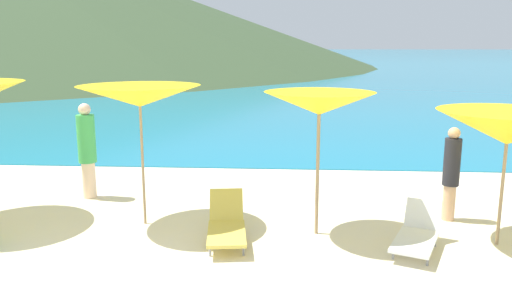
{
  "coord_description": "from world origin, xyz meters",
  "views": [
    {
      "loc": [
        2.54,
        -4.73,
        3.0
      ],
      "look_at": [
        1.97,
        4.34,
        1.2
      ],
      "focal_mm": 34.93,
      "sensor_mm": 36.0,
      "label": 1
    }
  ],
  "objects_px": {
    "lounge_chair_2": "(417,233)",
    "beachgoer_2": "(87,148)",
    "umbrella_5": "(508,128)",
    "cruise_ship": "(180,34)",
    "umbrella_3": "(140,96)",
    "lounge_chair_6": "(226,224)",
    "umbrella_4": "(319,104)",
    "beachgoer_1": "(451,171)"
  },
  "relations": [
    {
      "from": "umbrella_3",
      "to": "beachgoer_1",
      "type": "distance_m",
      "value": 5.43
    },
    {
      "from": "umbrella_4",
      "to": "beachgoer_1",
      "type": "distance_m",
      "value": 2.77
    },
    {
      "from": "umbrella_3",
      "to": "lounge_chair_6",
      "type": "relative_size",
      "value": 1.57
    },
    {
      "from": "umbrella_5",
      "to": "beachgoer_1",
      "type": "xyz_separation_m",
      "value": [
        -0.41,
        1.08,
        -0.93
      ]
    },
    {
      "from": "umbrella_3",
      "to": "lounge_chair_2",
      "type": "bearing_deg",
      "value": -10.78
    },
    {
      "from": "lounge_chair_6",
      "to": "beachgoer_2",
      "type": "bearing_deg",
      "value": 138.23
    },
    {
      "from": "lounge_chair_6",
      "to": "beachgoer_2",
      "type": "height_order",
      "value": "beachgoer_2"
    },
    {
      "from": "umbrella_3",
      "to": "lounge_chair_2",
      "type": "relative_size",
      "value": 1.68
    },
    {
      "from": "lounge_chair_2",
      "to": "lounge_chair_6",
      "type": "bearing_deg",
      "value": -159.4
    },
    {
      "from": "umbrella_3",
      "to": "beachgoer_2",
      "type": "distance_m",
      "value": 2.39
    },
    {
      "from": "lounge_chair_2",
      "to": "cruise_ship",
      "type": "height_order",
      "value": "cruise_ship"
    },
    {
      "from": "beachgoer_1",
      "to": "beachgoer_2",
      "type": "bearing_deg",
      "value": 79.75
    },
    {
      "from": "beachgoer_2",
      "to": "cruise_ship",
      "type": "relative_size",
      "value": 0.04
    },
    {
      "from": "lounge_chair_6",
      "to": "cruise_ship",
      "type": "xyz_separation_m",
      "value": [
        -46.61,
        213.94,
        7.64
      ]
    },
    {
      "from": "lounge_chair_2",
      "to": "cruise_ship",
      "type": "distance_m",
      "value": 219.86
    },
    {
      "from": "umbrella_3",
      "to": "beachgoer_2",
      "type": "height_order",
      "value": "umbrella_3"
    },
    {
      "from": "umbrella_5",
      "to": "cruise_ship",
      "type": "distance_m",
      "value": 219.84
    },
    {
      "from": "lounge_chair_6",
      "to": "cruise_ship",
      "type": "distance_m",
      "value": 219.09
    },
    {
      "from": "umbrella_4",
      "to": "beachgoer_2",
      "type": "xyz_separation_m",
      "value": [
        -4.44,
        1.68,
        -1.11
      ]
    },
    {
      "from": "beachgoer_2",
      "to": "umbrella_4",
      "type": "bearing_deg",
      "value": -171.35
    },
    {
      "from": "umbrella_5",
      "to": "umbrella_3",
      "type": "bearing_deg",
      "value": 174.4
    },
    {
      "from": "umbrella_3",
      "to": "cruise_ship",
      "type": "bearing_deg",
      "value": 101.95
    },
    {
      "from": "lounge_chair_6",
      "to": "cruise_ship",
      "type": "height_order",
      "value": "cruise_ship"
    },
    {
      "from": "lounge_chair_2",
      "to": "lounge_chair_6",
      "type": "relative_size",
      "value": 0.94
    },
    {
      "from": "umbrella_3",
      "to": "beachgoer_2",
      "type": "xyz_separation_m",
      "value": [
        -1.53,
        1.4,
        -1.18
      ]
    },
    {
      "from": "lounge_chair_2",
      "to": "beachgoer_1",
      "type": "bearing_deg",
      "value": 80.46
    },
    {
      "from": "lounge_chair_2",
      "to": "cruise_ship",
      "type": "xyz_separation_m",
      "value": [
        -49.49,
        214.08,
        7.68
      ]
    },
    {
      "from": "umbrella_3",
      "to": "cruise_ship",
      "type": "relative_size",
      "value": 0.05
    },
    {
      "from": "umbrella_4",
      "to": "umbrella_5",
      "type": "height_order",
      "value": "umbrella_4"
    },
    {
      "from": "umbrella_4",
      "to": "beachgoer_2",
      "type": "height_order",
      "value": "umbrella_4"
    },
    {
      "from": "umbrella_4",
      "to": "cruise_ship",
      "type": "distance_m",
      "value": 218.94
    },
    {
      "from": "umbrella_4",
      "to": "lounge_chair_2",
      "type": "xyz_separation_m",
      "value": [
        1.46,
        -0.56,
        -1.87
      ]
    },
    {
      "from": "beachgoer_1",
      "to": "cruise_ship",
      "type": "distance_m",
      "value": 218.72
    },
    {
      "from": "lounge_chair_2",
      "to": "umbrella_4",
      "type": "bearing_deg",
      "value": -177.38
    },
    {
      "from": "beachgoer_1",
      "to": "umbrella_4",
      "type": "bearing_deg",
      "value": 105.97
    },
    {
      "from": "umbrella_3",
      "to": "beachgoer_2",
      "type": "relative_size",
      "value": 1.24
    },
    {
      "from": "lounge_chair_2",
      "to": "beachgoer_2",
      "type": "height_order",
      "value": "beachgoer_2"
    },
    {
      "from": "umbrella_5",
      "to": "lounge_chair_6",
      "type": "bearing_deg",
      "value": -178.11
    },
    {
      "from": "cruise_ship",
      "to": "lounge_chair_2",
      "type": "bearing_deg",
      "value": -87.53
    },
    {
      "from": "lounge_chair_2",
      "to": "beachgoer_2",
      "type": "xyz_separation_m",
      "value": [
        -5.9,
        2.23,
        0.76
      ]
    },
    {
      "from": "umbrella_3",
      "to": "umbrella_4",
      "type": "relative_size",
      "value": 1.03
    },
    {
      "from": "lounge_chair_2",
      "to": "beachgoer_1",
      "type": "distance_m",
      "value": 1.73
    }
  ]
}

